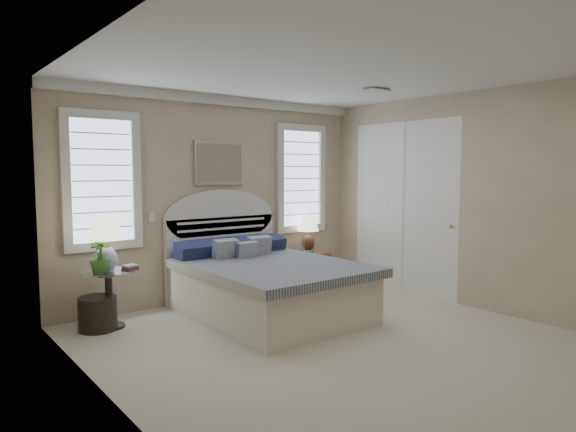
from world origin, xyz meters
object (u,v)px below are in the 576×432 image
(side_table_left, at_px, (109,293))
(nightstand_right, at_px, (309,262))
(lamp_left, at_px, (106,238))
(lamp_right, at_px, (308,230))
(floor_pot, at_px, (98,313))
(bed, at_px, (264,282))

(side_table_left, xyz_separation_m, nightstand_right, (2.95, 0.10, -0.00))
(lamp_left, height_order, lamp_right, lamp_left)
(lamp_left, xyz_separation_m, lamp_right, (3.06, 0.24, -0.15))
(floor_pot, bearing_deg, side_table_left, 5.37)
(side_table_left, height_order, nightstand_right, side_table_left)
(nightstand_right, bearing_deg, side_table_left, -178.06)
(bed, xyz_separation_m, lamp_left, (-1.67, 0.58, 0.61))
(lamp_right, bearing_deg, side_table_left, -175.65)
(side_table_left, height_order, floor_pot, side_table_left)
(nightstand_right, distance_m, floor_pot, 3.09)
(lamp_left, bearing_deg, lamp_right, 4.57)
(bed, relative_size, side_table_left, 3.61)
(bed, distance_m, floor_pot, 1.88)
(side_table_left, bearing_deg, lamp_right, 4.35)
(bed, height_order, lamp_left, bed)
(lamp_right, bearing_deg, nightstand_right, -123.07)
(nightstand_right, height_order, floor_pot, nightstand_right)
(nightstand_right, relative_size, lamp_right, 1.03)
(side_table_left, bearing_deg, bed, -19.74)
(floor_pot, bearing_deg, nightstand_right, 2.09)
(bed, height_order, floor_pot, bed)
(nightstand_right, bearing_deg, floor_pot, -177.91)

